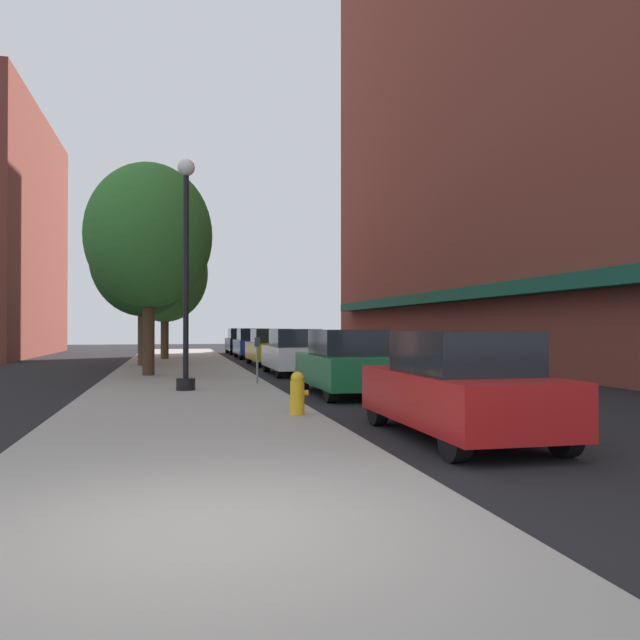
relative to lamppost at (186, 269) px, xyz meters
The scene contains 15 objects.
ground_plane 8.19m from the lamppost, 58.25° to the left, with size 90.00×90.00×0.00m, color black.
sidewalk_slab 8.05m from the lamppost, 90.24° to the left, with size 4.80×50.00×0.12m, color gray.
building_right_brick 21.31m from the lamppost, 34.84° to the left, with size 6.80×40.00×28.53m.
lamppost is the anchor object (origin of this frame).
fire_hydrant 6.18m from the lamppost, 70.00° to the right, with size 0.33×0.26×0.79m.
parking_meter_near 3.39m from the lamppost, 37.21° to the left, with size 0.14×0.09×1.31m.
tree_near 11.71m from the lamppost, 97.83° to the left, with size 4.38×4.38×7.11m.
tree_mid 5.86m from the lamppost, 101.49° to the left, with size 4.21×4.21×7.10m.
tree_far 17.24m from the lamppost, 92.51° to the left, with size 4.35×4.35×6.87m.
car_red 8.92m from the lamppost, 62.51° to the right, with size 1.80×4.30×1.66m.
car_green 4.73m from the lamppost, 13.32° to the right, with size 1.80×4.30×1.66m.
car_white 7.87m from the lamppost, 58.04° to the left, with size 1.80×4.30×1.66m.
car_yellow 13.21m from the lamppost, 72.22° to the left, with size 1.80×4.30×1.66m.
car_blue 19.65m from the lamppost, 78.26° to the left, with size 1.80×4.30×1.66m.
car_black 25.63m from the lamppost, 81.05° to the left, with size 1.80×4.30×1.66m.
Camera 1 is at (-0.27, -5.29, 1.71)m, focal length 36.49 mm.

